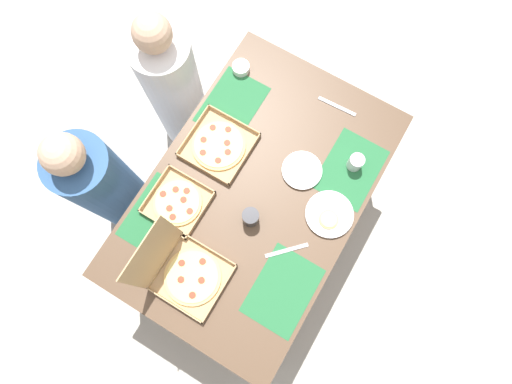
% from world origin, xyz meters
% --- Properties ---
extents(ground_plane, '(6.00, 6.00, 0.00)m').
position_xyz_m(ground_plane, '(0.00, 0.00, 0.00)').
color(ground_plane, beige).
extents(dining_table, '(1.51, 0.99, 0.76)m').
position_xyz_m(dining_table, '(0.00, 0.00, 0.65)').
color(dining_table, '#3F3328').
rests_on(dining_table, ground_plane).
extents(placemat_near_left, '(0.36, 0.26, 0.00)m').
position_xyz_m(placemat_near_left, '(-0.34, -0.34, 0.76)').
color(placemat_near_left, '#236638').
rests_on(placemat_near_left, dining_table).
extents(placemat_near_right, '(0.36, 0.26, 0.00)m').
position_xyz_m(placemat_near_right, '(0.34, -0.34, 0.76)').
color(placemat_near_right, '#236638').
rests_on(placemat_near_right, dining_table).
extents(placemat_far_left, '(0.36, 0.26, 0.00)m').
position_xyz_m(placemat_far_left, '(-0.34, 0.34, 0.76)').
color(placemat_far_left, '#236638').
rests_on(placemat_far_left, dining_table).
extents(placemat_far_right, '(0.36, 0.26, 0.00)m').
position_xyz_m(placemat_far_right, '(0.34, 0.34, 0.76)').
color(placemat_far_right, '#236638').
rests_on(placemat_far_right, dining_table).
extents(pizza_box_edge_far, '(0.30, 0.35, 0.33)m').
position_xyz_m(pizza_box_edge_far, '(-0.50, 0.08, 0.81)').
color(pizza_box_edge_far, tan).
rests_on(pizza_box_edge_far, dining_table).
extents(pizza_box_corner_right, '(0.27, 0.27, 0.04)m').
position_xyz_m(pizza_box_corner_right, '(-0.24, 0.30, 0.77)').
color(pizza_box_corner_right, tan).
rests_on(pizza_box_corner_right, dining_table).
extents(pizza_box_center, '(0.31, 0.31, 0.04)m').
position_xyz_m(pizza_box_center, '(0.11, 0.28, 0.77)').
color(pizza_box_center, tan).
rests_on(pizza_box_center, dining_table).
extents(plate_far_right, '(0.20, 0.20, 0.02)m').
position_xyz_m(plate_far_right, '(0.21, -0.14, 0.77)').
color(plate_far_right, white).
rests_on(plate_far_right, dining_table).
extents(plate_near_left, '(0.23, 0.23, 0.03)m').
position_xyz_m(plate_near_left, '(0.08, -0.36, 0.77)').
color(plate_near_left, white).
rests_on(plate_near_left, dining_table).
extents(cup_spare, '(0.08, 0.08, 0.10)m').
position_xyz_m(cup_spare, '(-0.13, -0.05, 0.81)').
color(cup_spare, '#333338').
rests_on(cup_spare, dining_table).
extents(cup_clear_right, '(0.07, 0.07, 0.09)m').
position_xyz_m(cup_clear_right, '(0.36, -0.35, 0.81)').
color(cup_clear_right, silver).
rests_on(cup_clear_right, dining_table).
extents(condiment_bowl, '(0.09, 0.09, 0.04)m').
position_xyz_m(condiment_bowl, '(0.53, 0.41, 0.78)').
color(condiment_bowl, white).
rests_on(condiment_bowl, dining_table).
extents(knife_by_near_left, '(0.16, 0.16, 0.00)m').
position_xyz_m(knife_by_near_left, '(-0.17, -0.27, 0.76)').
color(knife_by_near_left, '#B7B7BC').
rests_on(knife_by_near_left, dining_table).
extents(knife_by_near_right, '(0.03, 0.21, 0.00)m').
position_xyz_m(knife_by_near_right, '(0.60, -0.13, 0.76)').
color(knife_by_near_right, '#B7B7BC').
rests_on(knife_by_near_right, dining_table).
extents(diner_left_seat, '(0.32, 0.32, 1.15)m').
position_xyz_m(diner_left_seat, '(-0.34, 0.75, 0.51)').
color(diner_left_seat, '#33598C').
rests_on(diner_left_seat, ground_plane).
extents(diner_right_seat, '(0.32, 0.32, 1.15)m').
position_xyz_m(diner_right_seat, '(0.34, 0.75, 0.52)').
color(diner_right_seat, white).
rests_on(diner_right_seat, ground_plane).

